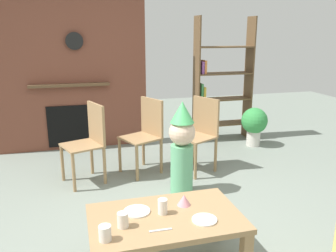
# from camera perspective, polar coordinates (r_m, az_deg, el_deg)

# --- Properties ---
(ground_plane) EXTENTS (12.00, 12.00, 0.00)m
(ground_plane) POSITION_cam_1_polar(r_m,az_deg,el_deg) (3.18, -0.72, -16.69)
(ground_plane) COLOR gray
(brick_fireplace_feature) EXTENTS (2.20, 0.28, 2.40)m
(brick_fireplace_feature) POSITION_cam_1_polar(r_m,az_deg,el_deg) (5.24, -15.88, 9.24)
(brick_fireplace_feature) COLOR brown
(brick_fireplace_feature) RESTS_ON ground_plane
(bookshelf) EXTENTS (0.90, 0.28, 1.90)m
(bookshelf) POSITION_cam_1_polar(r_m,az_deg,el_deg) (5.54, 8.33, 6.66)
(bookshelf) COLOR brown
(bookshelf) RESTS_ON ground_plane
(coffee_table) EXTENTS (1.06, 0.65, 0.43)m
(coffee_table) POSITION_cam_1_polar(r_m,az_deg,el_deg) (2.56, -0.40, -15.71)
(coffee_table) COLOR #9E7A51
(coffee_table) RESTS_ON ground_plane
(paper_cup_near_left) EXTENTS (0.08, 0.08, 0.10)m
(paper_cup_near_left) POSITION_cam_1_polar(r_m,az_deg,el_deg) (2.28, -10.20, -16.76)
(paper_cup_near_left) COLOR silver
(paper_cup_near_left) RESTS_ON coffee_table
(paper_cup_near_right) EXTENTS (0.07, 0.07, 0.11)m
(paper_cup_near_right) POSITION_cam_1_polar(r_m,az_deg,el_deg) (2.53, -0.88, -12.94)
(paper_cup_near_right) COLOR silver
(paper_cup_near_right) RESTS_ON coffee_table
(paper_cup_center) EXTENTS (0.07, 0.07, 0.10)m
(paper_cup_center) POSITION_cam_1_polar(r_m,az_deg,el_deg) (2.39, -7.35, -14.91)
(paper_cup_center) COLOR silver
(paper_cup_center) RESTS_ON coffee_table
(paper_plate_front) EXTENTS (0.17, 0.17, 0.01)m
(paper_plate_front) POSITION_cam_1_polar(r_m,az_deg,el_deg) (2.48, 5.95, -14.90)
(paper_plate_front) COLOR white
(paper_plate_front) RESTS_ON coffee_table
(paper_plate_rear) EXTENTS (0.19, 0.19, 0.01)m
(paper_plate_rear) POSITION_cam_1_polar(r_m,az_deg,el_deg) (2.58, -5.09, -13.64)
(paper_plate_rear) COLOR white
(paper_plate_rear) RESTS_ON coffee_table
(birthday_cake_slice) EXTENTS (0.10, 0.10, 0.08)m
(birthday_cake_slice) POSITION_cam_1_polar(r_m,az_deg,el_deg) (2.65, 2.61, -11.90)
(birthday_cake_slice) COLOR pink
(birthday_cake_slice) RESTS_ON coffee_table
(table_fork) EXTENTS (0.15, 0.02, 0.01)m
(table_fork) POSITION_cam_1_polar(r_m,az_deg,el_deg) (2.36, -1.21, -16.56)
(table_fork) COLOR silver
(table_fork) RESTS_ON coffee_table
(child_by_the_chairs) EXTENTS (0.28, 0.28, 0.99)m
(child_by_the_chairs) POSITION_cam_1_polar(r_m,az_deg,el_deg) (3.66, 2.28, -3.22)
(child_by_the_chairs) COLOR #66B27F
(child_by_the_chairs) RESTS_ON ground_plane
(dining_chair_left) EXTENTS (0.51, 0.51, 0.90)m
(dining_chair_left) POSITION_cam_1_polar(r_m,az_deg,el_deg) (4.06, -12.65, -1.94)
(dining_chair_left) COLOR #9E7A51
(dining_chair_left) RESTS_ON ground_plane
(dining_chair_middle) EXTENTS (0.53, 0.53, 0.90)m
(dining_chair_middle) POSITION_cam_1_polar(r_m,az_deg,el_deg) (4.25, -3.59, -0.81)
(dining_chair_middle) COLOR #9E7A51
(dining_chair_middle) RESTS_ON ground_plane
(dining_chair_right) EXTENTS (0.54, 0.54, 0.90)m
(dining_chair_right) POSITION_cam_1_polar(r_m,az_deg,el_deg) (4.31, 5.29, -0.64)
(dining_chair_right) COLOR #9E7A51
(dining_chair_right) RESTS_ON ground_plane
(potted_plant_tall) EXTENTS (0.39, 0.39, 0.58)m
(potted_plant_tall) POSITION_cam_1_polar(r_m,az_deg,el_deg) (5.41, 13.84, 0.46)
(potted_plant_tall) COLOR beige
(potted_plant_tall) RESTS_ON ground_plane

